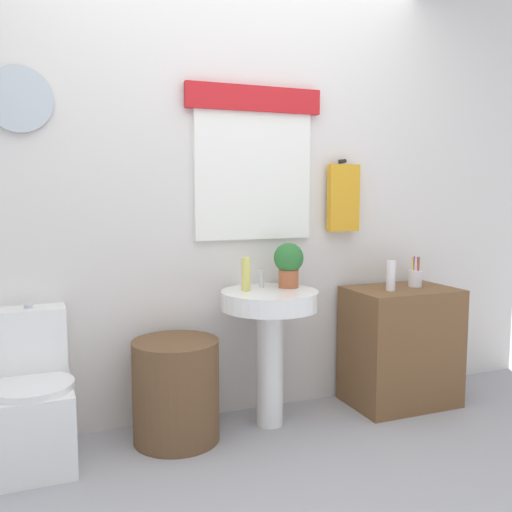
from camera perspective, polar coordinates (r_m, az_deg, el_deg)
ground_plane at (r=2.51m, az=5.62°, el=-24.35°), size 8.00×8.00×0.00m
back_wall at (r=3.22m, az=-3.61°, el=6.79°), size 4.40×0.18×2.60m
toilet at (r=2.97m, az=-21.74°, el=-13.79°), size 0.38×0.51×0.74m
laundry_hamper at (r=3.02m, az=-8.13°, el=-13.38°), size 0.45×0.45×0.53m
pedestal_sink at (r=3.09m, az=1.40°, el=-6.83°), size 0.53×0.53×0.75m
faucet at (r=3.15m, az=0.55°, el=-2.31°), size 0.03×0.03×0.10m
wooden_cabinet at (r=3.56m, az=14.46°, el=-8.85°), size 0.63×0.44×0.71m
soap_bottle at (r=3.04m, az=-1.04°, el=-1.86°), size 0.05×0.05×0.18m
potted_plant at (r=3.14m, az=3.33°, el=-0.63°), size 0.17×0.17×0.25m
lotion_bottle at (r=3.38m, az=13.56°, el=-1.95°), size 0.05×0.05×0.18m
toothbrush_cup at (r=3.56m, az=15.89°, el=-2.14°), size 0.08×0.08×0.19m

